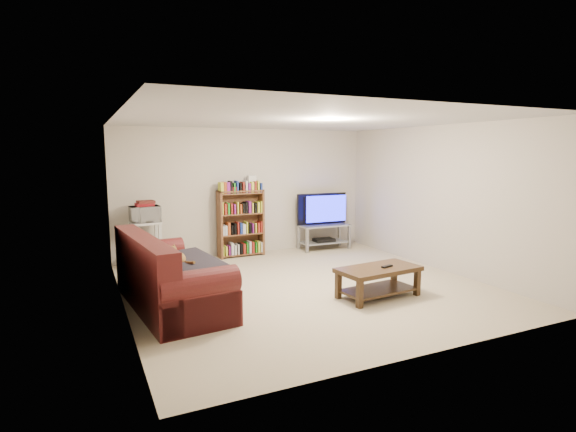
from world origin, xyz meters
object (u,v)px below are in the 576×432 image
coffee_table (378,276)px  tv_stand (324,233)px  bookshelf (241,222)px  sofa (166,282)px

coffee_table → tv_stand: (0.85, 2.98, 0.06)m
coffee_table → bookshelf: 3.26m
sofa → bookshelf: bookshelf is taller
tv_stand → bookshelf: bookshelf is taller
coffee_table → tv_stand: bearing=68.5°
sofa → tv_stand: (3.53, 2.18, 0.02)m
tv_stand → bookshelf: bearing=176.9°
coffee_table → bookshelf: (-0.88, 3.12, 0.36)m
coffee_table → bookshelf: size_ratio=0.94×
tv_stand → bookshelf: (-1.72, 0.14, 0.30)m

